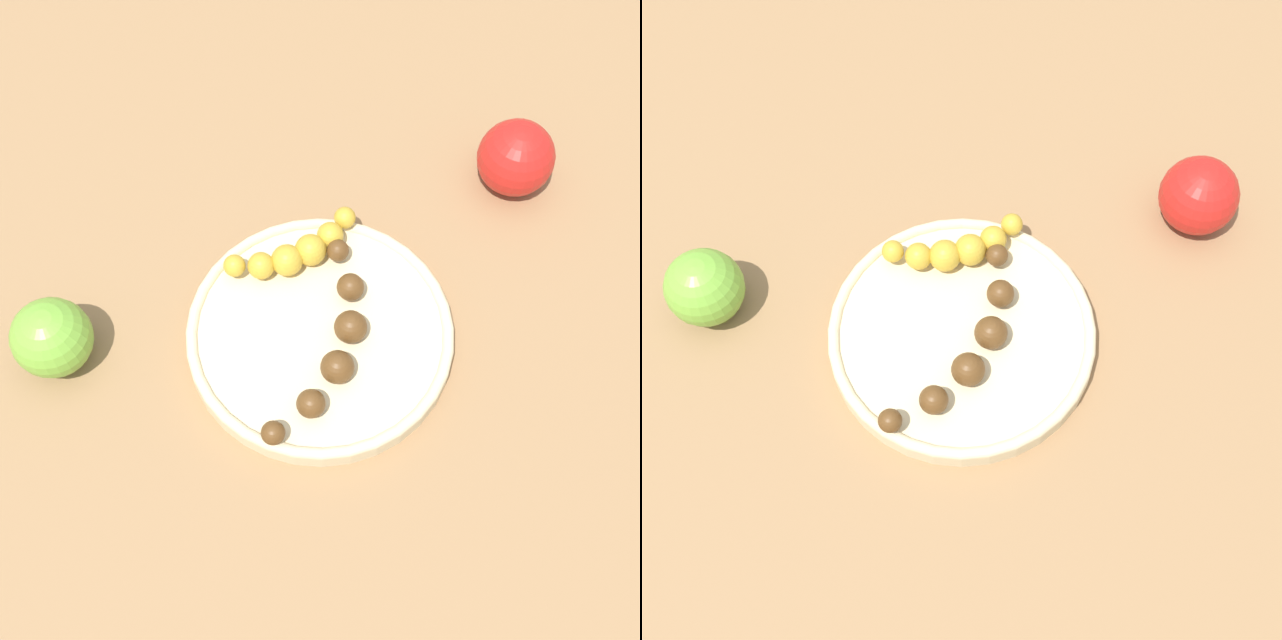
{
  "view_description": "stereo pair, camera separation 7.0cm",
  "coord_description": "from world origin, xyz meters",
  "views": [
    {
      "loc": [
        0.18,
        0.27,
        0.66
      ],
      "look_at": [
        0.0,
        0.0,
        0.04
      ],
      "focal_mm": 47.41,
      "sensor_mm": 36.0,
      "label": 1
    },
    {
      "loc": [
        0.12,
        0.3,
        0.66
      ],
      "look_at": [
        0.0,
        0.0,
        0.04
      ],
      "focal_mm": 47.41,
      "sensor_mm": 36.0,
      "label": 2
    }
  ],
  "objects": [
    {
      "name": "ground_plane",
      "position": [
        0.0,
        0.0,
        0.0
      ],
      "size": [
        2.4,
        2.4,
        0.0
      ],
      "primitive_type": "plane",
      "color": "#936D47"
    },
    {
      "name": "fruit_bowl",
      "position": [
        0.0,
        0.0,
        0.01
      ],
      "size": [
        0.23,
        0.23,
        0.02
      ],
      "color": "beige",
      "rests_on": "ground_plane"
    },
    {
      "name": "banana_overripe",
      "position": [
        0.0,
        0.02,
        0.03
      ],
      "size": [
        0.16,
        0.13,
        0.03
      ],
      "rotation": [
        0.0,
        0.0,
        2.24
      ],
      "color": "#593819",
      "rests_on": "fruit_bowl"
    },
    {
      "name": "banana_spotted",
      "position": [
        -0.02,
        -0.07,
        0.03
      ],
      "size": [
        0.13,
        0.05,
        0.03
      ],
      "rotation": [
        0.0,
        0.0,
        1.45
      ],
      "color": "gold",
      "rests_on": "fruit_bowl"
    },
    {
      "name": "apple_green",
      "position": [
        0.19,
        -0.11,
        0.03
      ],
      "size": [
        0.07,
        0.07,
        0.07
      ],
      "primitive_type": "sphere",
      "color": "#72B238",
      "rests_on": "ground_plane"
    },
    {
      "name": "apple_red",
      "position": [
        -0.25,
        -0.04,
        0.04
      ],
      "size": [
        0.07,
        0.07,
        0.07
      ],
      "primitive_type": "sphere",
      "color": "red",
      "rests_on": "ground_plane"
    }
  ]
}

